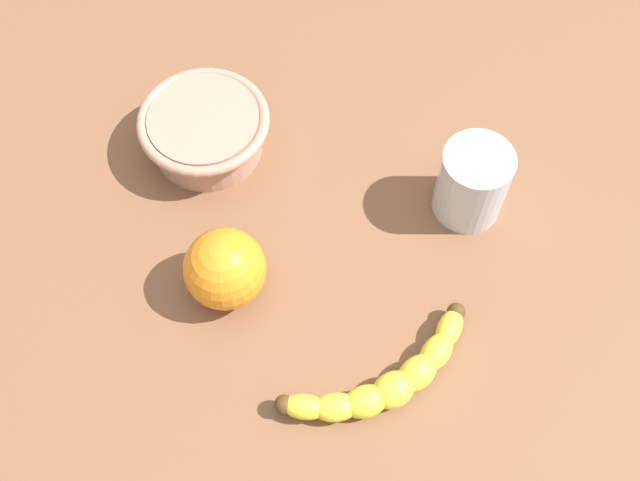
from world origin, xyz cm
name	(u,v)px	position (x,y,z in cm)	size (l,w,h in cm)	color
wooden_tabletop	(328,278)	(0.00, 0.00, 1.50)	(120.00, 120.00, 3.00)	brown
banana	(387,380)	(1.43, 12.99, 4.66)	(20.58, 6.60, 3.32)	yellow
smoothie_glass	(472,183)	(-16.56, 0.52, 7.28)	(7.20, 7.20, 8.70)	silver
ceramic_bowl	(205,130)	(3.62, -19.86, 6.19)	(14.06, 14.06, 5.38)	tan
orange_fruit	(225,269)	(9.45, -3.60, 7.02)	(8.05, 8.05, 8.05)	orange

